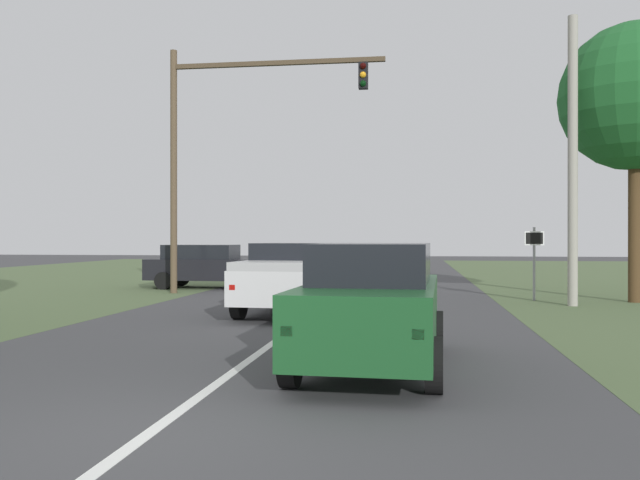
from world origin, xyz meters
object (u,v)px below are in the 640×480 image
(red_suv_near, at_px, (374,302))
(traffic_light, at_px, (224,133))
(oak_tree_right, at_px, (634,97))
(utility_pole_right, at_px, (573,161))
(crossing_suv_far, at_px, (205,265))
(keep_moving_sign, at_px, (534,253))
(pickup_truck_lead, at_px, (294,277))

(red_suv_near, distance_m, traffic_light, 14.89)
(oak_tree_right, relative_size, utility_pole_right, 1.02)
(traffic_light, xyz_separation_m, crossing_suv_far, (-1.50, 2.55, -4.79))
(traffic_light, bearing_deg, keep_moving_sign, -6.29)
(keep_moving_sign, height_order, oak_tree_right, oak_tree_right)
(keep_moving_sign, xyz_separation_m, utility_pole_right, (0.81, -1.58, 2.72))
(oak_tree_right, bearing_deg, keep_moving_sign, 177.07)
(red_suv_near, distance_m, oak_tree_right, 14.55)
(red_suv_near, relative_size, keep_moving_sign, 2.14)
(traffic_light, distance_m, keep_moving_sign, 11.30)
(red_suv_near, bearing_deg, traffic_light, 115.59)
(oak_tree_right, xyz_separation_m, crossing_suv_far, (-14.87, 3.85, -5.38))
(utility_pole_right, bearing_deg, pickup_truck_lead, -158.68)
(crossing_suv_far, bearing_deg, utility_pole_right, -22.49)
(utility_pole_right, bearing_deg, keep_moving_sign, 117.16)
(crossing_suv_far, bearing_deg, oak_tree_right, -14.51)
(keep_moving_sign, bearing_deg, red_suv_near, -110.47)
(pickup_truck_lead, distance_m, oak_tree_right, 11.99)
(oak_tree_right, distance_m, utility_pole_right, 3.30)
(traffic_light, distance_m, oak_tree_right, 13.44)
(traffic_light, height_order, utility_pole_right, traffic_light)
(traffic_light, relative_size, oak_tree_right, 1.02)
(oak_tree_right, distance_m, crossing_suv_far, 16.27)
(keep_moving_sign, height_order, crossing_suv_far, keep_moving_sign)
(traffic_light, height_order, oak_tree_right, traffic_light)
(red_suv_near, distance_m, crossing_suv_far, 17.08)
(utility_pole_right, bearing_deg, oak_tree_right, 33.79)
(utility_pole_right, bearing_deg, traffic_light, 166.37)
(crossing_suv_far, bearing_deg, pickup_truck_lead, -58.41)
(oak_tree_right, relative_size, crossing_suv_far, 1.88)
(red_suv_near, distance_m, keep_moving_sign, 12.38)
(pickup_truck_lead, bearing_deg, oak_tree_right, 24.27)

